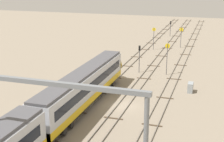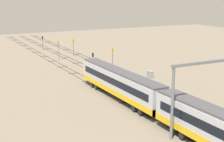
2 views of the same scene
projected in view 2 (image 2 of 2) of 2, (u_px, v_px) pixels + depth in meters
name	position (u px, v px, depth m)	size (l,w,h in m)	color
ground_plane	(139.00, 93.00, 61.28)	(201.31, 201.31, 0.00)	gray
track_near_foreground	(161.00, 89.00, 63.45)	(185.31, 2.40, 0.16)	#59544C
track_second_near	(139.00, 92.00, 61.27)	(185.31, 2.40, 0.16)	#59544C
track_with_train	(115.00, 96.00, 59.08)	(185.31, 2.40, 0.16)	#59544C
overhead_gantry	(218.00, 80.00, 43.49)	(0.40, 14.74, 9.34)	slate
speed_sign_near_foreground	(113.00, 57.00, 75.96)	(0.14, 0.82, 5.55)	#4C4C51
speed_sign_far_trackside	(73.00, 45.00, 96.03)	(0.14, 0.95, 4.85)	#4C4C51
speed_sign_distant_end	(59.00, 48.00, 89.78)	(0.14, 0.84, 5.17)	#4C4C51
signal_light_trackside_approach	(93.00, 61.00, 73.72)	(0.31, 0.32, 4.89)	#4C4C51
signal_light_trackside_departure	(43.00, 41.00, 106.61)	(0.31, 0.32, 4.32)	#4C4C51
relay_cabinet	(150.00, 74.00, 71.94)	(1.53, 0.76, 1.45)	gray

